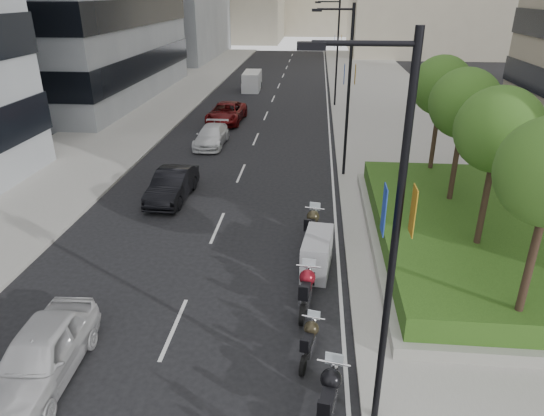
# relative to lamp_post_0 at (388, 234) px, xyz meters

# --- Properties ---
(sidewalk_right) EXTENTS (10.00, 100.00, 0.15)m
(sidewalk_right) POSITION_rel_lamp_post_0_xyz_m (4.86, 29.00, -4.99)
(sidewalk_right) COLOR #9E9B93
(sidewalk_right) RESTS_ON ground
(sidewalk_left) EXTENTS (8.00, 100.00, 0.15)m
(sidewalk_left) POSITION_rel_lamp_post_0_xyz_m (-16.14, 29.00, -4.99)
(sidewalk_left) COLOR #9E9B93
(sidewalk_left) RESTS_ON ground
(lane_edge) EXTENTS (0.12, 100.00, 0.01)m
(lane_edge) POSITION_rel_lamp_post_0_xyz_m (-0.44, 29.00, -5.06)
(lane_edge) COLOR silver
(lane_edge) RESTS_ON ground
(lane_centre) EXTENTS (0.12, 100.00, 0.01)m
(lane_centre) POSITION_rel_lamp_post_0_xyz_m (-5.64, 29.00, -5.06)
(lane_centre) COLOR silver
(lane_centre) RESTS_ON ground
(planter) EXTENTS (10.00, 14.00, 0.40)m
(planter) POSITION_rel_lamp_post_0_xyz_m (5.86, 9.00, -4.72)
(planter) COLOR #97968D
(planter) RESTS_ON sidewalk_right
(hedge) EXTENTS (9.40, 13.40, 0.80)m
(hedge) POSITION_rel_lamp_post_0_xyz_m (5.86, 9.00, -4.12)
(hedge) COLOR #1F4012
(hedge) RESTS_ON planter
(tree_1) EXTENTS (2.80, 2.80, 6.30)m
(tree_1) POSITION_rel_lamp_post_0_xyz_m (4.36, 7.00, 0.36)
(tree_1) COLOR #332319
(tree_1) RESTS_ON planter
(tree_2) EXTENTS (2.80, 2.80, 6.30)m
(tree_2) POSITION_rel_lamp_post_0_xyz_m (4.36, 11.00, 0.36)
(tree_2) COLOR #332319
(tree_2) RESTS_ON planter
(tree_3) EXTENTS (2.80, 2.80, 6.30)m
(tree_3) POSITION_rel_lamp_post_0_xyz_m (4.36, 15.00, 0.36)
(tree_3) COLOR #332319
(tree_3) RESTS_ON planter
(lamp_post_0) EXTENTS (2.34, 0.45, 9.00)m
(lamp_post_0) POSITION_rel_lamp_post_0_xyz_m (0.00, 0.00, 0.00)
(lamp_post_0) COLOR black
(lamp_post_0) RESTS_ON ground
(lamp_post_1) EXTENTS (2.34, 0.45, 9.00)m
(lamp_post_1) POSITION_rel_lamp_post_0_xyz_m (0.00, 17.00, 0.00)
(lamp_post_1) COLOR black
(lamp_post_1) RESTS_ON ground
(lamp_post_2) EXTENTS (2.34, 0.45, 9.00)m
(lamp_post_2) POSITION_rel_lamp_post_0_xyz_m (0.00, 35.00, 0.00)
(lamp_post_2) COLOR black
(lamp_post_2) RESTS_ON ground
(motorcycle_2) EXTENTS (0.82, 2.46, 1.23)m
(motorcycle_2) POSITION_rel_lamp_post_0_xyz_m (-0.96, -0.01, -4.41)
(motorcycle_2) COLOR black
(motorcycle_2) RESTS_ON ground
(motorcycle_3) EXTENTS (0.69, 2.01, 1.01)m
(motorcycle_3) POSITION_rel_lamp_post_0_xyz_m (-1.46, 2.16, -4.53)
(motorcycle_3) COLOR black
(motorcycle_3) RESTS_ON ground
(motorcycle_4) EXTENTS (0.83, 2.48, 1.23)m
(motorcycle_4) POSITION_rel_lamp_post_0_xyz_m (-1.62, 4.50, -4.41)
(motorcycle_4) COLOR black
(motorcycle_4) RESTS_ON ground
(motorcycle_5) EXTENTS (1.21, 2.47, 1.42)m
(motorcycle_5) POSITION_rel_lamp_post_0_xyz_m (-1.28, 6.81, -4.36)
(motorcycle_5) COLOR black
(motorcycle_5) RESTS_ON ground
(motorcycle_6) EXTENTS (0.83, 2.46, 1.23)m
(motorcycle_6) POSITION_rel_lamp_post_0_xyz_m (-1.52, 9.21, -4.41)
(motorcycle_6) COLOR black
(motorcycle_6) RESTS_ON ground
(car_a) EXTENTS (1.98, 4.54, 1.52)m
(car_a) POSITION_rel_lamp_post_0_xyz_m (-8.51, 0.66, -4.30)
(car_a) COLOR silver
(car_a) RESTS_ON ground
(car_b) EXTENTS (1.72, 4.54, 1.48)m
(car_b) POSITION_rel_lamp_post_0_xyz_m (-8.47, 12.99, -4.33)
(car_b) COLOR black
(car_b) RESTS_ON ground
(car_c) EXTENTS (1.89, 4.55, 1.32)m
(car_c) POSITION_rel_lamp_post_0_xyz_m (-8.40, 22.22, -4.41)
(car_c) COLOR white
(car_c) RESTS_ON ground
(car_d) EXTENTS (2.74, 5.56, 1.52)m
(car_d) POSITION_rel_lamp_post_0_xyz_m (-8.51, 28.51, -4.31)
(car_d) COLOR #610B0C
(car_d) RESTS_ON ground
(delivery_van) EXTENTS (1.81, 4.47, 1.86)m
(delivery_van) POSITION_rel_lamp_post_0_xyz_m (-8.24, 42.12, -4.20)
(delivery_van) COLOR white
(delivery_van) RESTS_ON ground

